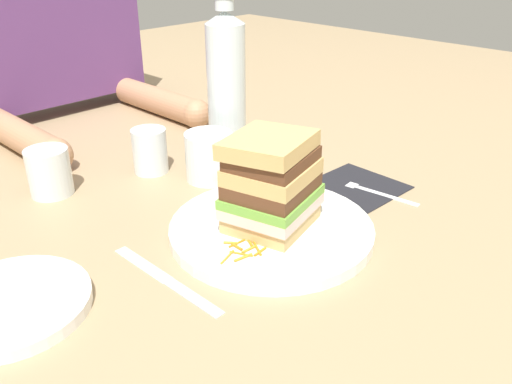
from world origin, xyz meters
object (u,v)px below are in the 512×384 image
(empty_tumbler_1, at_px, (49,172))
(diner_across, at_px, (45,12))
(main_plate, at_px, (271,230))
(sandwich, at_px, (271,183))
(empty_tumbler_0, at_px, (150,151))
(napkin_dark, at_px, (356,186))
(knife, at_px, (169,281))
(side_plate, at_px, (10,305))
(fork, at_px, (368,188))
(water_bottle, at_px, (226,84))
(juice_glass, at_px, (209,159))

(empty_tumbler_1, height_order, diner_across, diner_across)
(main_plate, relative_size, sandwich, 2.00)
(empty_tumbler_0, distance_m, diner_across, 0.46)
(napkin_dark, bearing_deg, diner_across, 102.12)
(knife, distance_m, side_plate, 0.18)
(main_plate, distance_m, empty_tumbler_1, 0.38)
(fork, height_order, knife, fork)
(main_plate, bearing_deg, diner_across, 85.29)
(main_plate, xyz_separation_m, side_plate, (-0.33, 0.10, -0.00))
(sandwich, xyz_separation_m, empty_tumbler_1, (-0.15, 0.34, -0.04))
(sandwich, xyz_separation_m, water_bottle, (0.16, 0.26, 0.06))
(knife, distance_m, empty_tumbler_1, 0.33)
(main_plate, distance_m, sandwich, 0.07)
(water_bottle, bearing_deg, sandwich, -121.68)
(empty_tumbler_1, bearing_deg, main_plate, -66.13)
(knife, bearing_deg, diner_across, 71.94)
(empty_tumbler_1, relative_size, side_plate, 0.43)
(empty_tumbler_1, bearing_deg, water_bottle, -15.56)
(water_bottle, bearing_deg, juice_glass, -149.97)
(knife, distance_m, empty_tumbler_0, 0.34)
(napkin_dark, distance_m, juice_glass, 0.25)
(fork, height_order, empty_tumbler_0, empty_tumbler_0)
(main_plate, distance_m, knife, 0.17)
(juice_glass, xyz_separation_m, empty_tumbler_0, (-0.05, 0.10, 0.00))
(sandwich, relative_size, napkin_dark, 1.03)
(sandwich, height_order, knife, sandwich)
(sandwich, bearing_deg, empty_tumbler_0, 87.46)
(napkin_dark, height_order, water_bottle, water_bottle)
(knife, xyz_separation_m, empty_tumbler_0, (0.18, 0.29, 0.04))
(fork, distance_m, diner_across, 0.78)
(fork, xyz_separation_m, water_bottle, (-0.06, 0.28, 0.13))
(main_plate, height_order, juice_glass, juice_glass)
(napkin_dark, xyz_separation_m, diner_across, (-0.15, 0.71, 0.23))
(knife, xyz_separation_m, diner_across, (0.23, 0.70, 0.23))
(sandwich, bearing_deg, side_plate, 163.16)
(water_bottle, relative_size, diner_across, 0.59)
(sandwich, height_order, side_plate, sandwich)
(knife, relative_size, empty_tumbler_1, 2.60)
(napkin_dark, height_order, juice_glass, juice_glass)
(napkin_dark, xyz_separation_m, juice_glass, (-0.15, 0.20, 0.03))
(empty_tumbler_1, bearing_deg, empty_tumbler_0, -14.48)
(juice_glass, relative_size, empty_tumbler_0, 1.05)
(main_plate, bearing_deg, sandwich, 134.43)
(knife, relative_size, empty_tumbler_0, 2.56)
(side_plate, bearing_deg, diner_across, 57.93)
(empty_tumbler_0, height_order, empty_tumbler_1, empty_tumbler_0)
(knife, distance_m, juice_glass, 0.30)
(diner_across, bearing_deg, sandwich, -94.77)
(empty_tumbler_1, bearing_deg, juice_glass, -32.80)
(sandwich, distance_m, water_bottle, 0.31)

